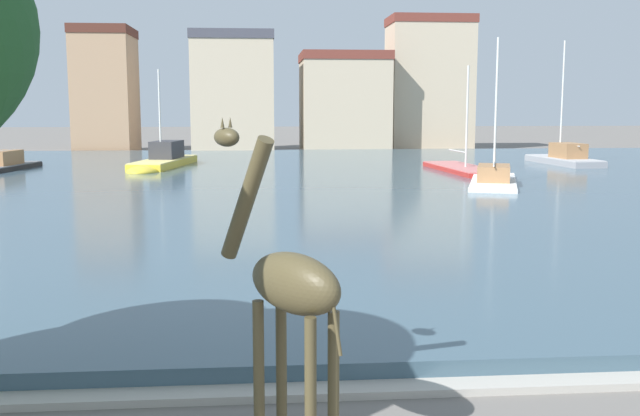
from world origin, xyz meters
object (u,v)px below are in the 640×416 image
giraffe_statue (288,288)px  sailboat_red (467,173)px  sailboat_yellow (162,163)px  sailboat_grey (560,160)px  sailboat_white (494,182)px

giraffe_statue → sailboat_red: size_ratio=0.41×
sailboat_red → sailboat_yellow: bearing=163.5°
sailboat_yellow → sailboat_grey: bearing=1.3°
sailboat_yellow → sailboat_red: sailboat_red is taller
giraffe_statue → sailboat_yellow: bearing=99.5°
sailboat_red → sailboat_grey: bearing=36.4°
sailboat_yellow → sailboat_grey: 26.45m
sailboat_grey → giraffe_statue: bearing=-117.1°
sailboat_yellow → sailboat_grey: (26.44, 0.60, -0.03)m
sailboat_yellow → sailboat_white: (17.98, -11.24, -0.18)m
sailboat_red → sailboat_grey: (8.15, 6.00, 0.24)m
sailboat_white → sailboat_grey: size_ratio=1.08×
giraffe_statue → sailboat_white: sailboat_white is taller
giraffe_statue → sailboat_yellow: size_ratio=0.41×
sailboat_yellow → sailboat_red: 19.08m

